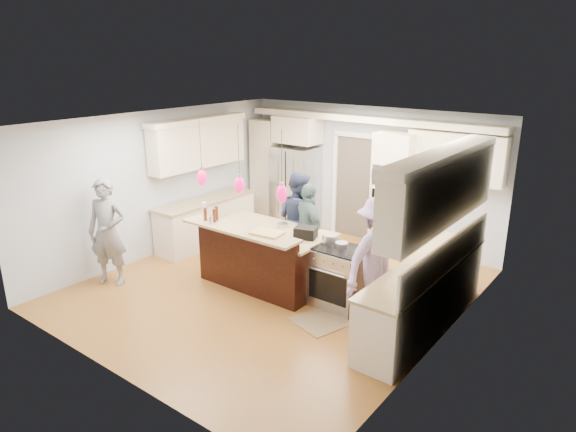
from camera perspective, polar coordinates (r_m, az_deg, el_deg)
name	(u,v)px	position (r m, az deg, el deg)	size (l,w,h in m)	color
ground_plane	(275,288)	(8.49, -1.45, -7.99)	(6.00, 6.00, 0.00)	#AC6D2F
room_shell	(274,180)	(7.87, -1.55, 4.02)	(5.54, 6.04, 2.72)	#B2BCC6
refrigerator	(295,188)	(11.04, 0.83, 3.11)	(0.90, 0.70, 1.80)	#B7B7BC
oven_column	(394,194)	(9.85, 11.74, 2.45)	(0.72, 0.69, 2.30)	beige
back_upper_cabinets	(331,156)	(10.53, 4.78, 6.62)	(5.30, 0.61, 2.54)	beige
right_counter_run	(430,257)	(7.18, 15.49, -4.42)	(0.64, 3.10, 2.51)	beige
left_cabinets	(203,192)	(10.25, -9.38, 2.62)	(0.64, 2.30, 2.51)	beige
kitchen_island	(266,256)	(8.49, -2.46, -4.42)	(2.10, 1.46, 1.12)	black
island_range	(341,277)	(7.80, 5.92, -6.79)	(0.82, 0.71, 0.92)	#B7B7BC
pendant_lights	(240,185)	(7.66, -5.41, 3.46)	(1.75, 0.15, 1.03)	black
person_bar_end	(107,232)	(8.85, -19.43, -1.69)	(0.65, 0.43, 1.79)	slate
person_far_left	(298,219)	(9.15, 1.11, -0.30)	(0.83, 0.65, 1.71)	#293250
person_far_right	(308,229)	(8.78, 2.28, -1.47)	(0.94, 0.39, 1.60)	#456061
person_range_side	(380,261)	(7.21, 10.22, -4.95)	(1.21, 0.69, 1.87)	#9880AD
floor_rug	(328,318)	(7.60, 4.52, -11.24)	(0.67, 0.99, 0.01)	#876849
water_bottle	(204,211)	(8.30, -9.28, 0.56)	(0.07, 0.07, 0.29)	silver
beer_bottle_a	(216,213)	(8.26, -7.96, 0.32)	(0.06, 0.06, 0.23)	#4A1E0D
beer_bottle_b	(205,214)	(8.26, -9.17, 0.19)	(0.05, 0.05, 0.21)	#4A1E0D
beer_bottle_c	(214,215)	(8.17, -8.18, 0.06)	(0.05, 0.05, 0.22)	#4A1E0D
drink_can	(211,220)	(8.10, -8.56, -0.44)	(0.07, 0.07, 0.13)	#B7B7BC
cutting_board	(267,233)	(7.58, -2.30, -1.91)	(0.45, 0.32, 0.04)	tan
pot_large	(330,239)	(7.79, 4.70, -2.54)	(0.24, 0.24, 0.14)	#B7B7BC
pot_small	(342,245)	(7.61, 5.98, -3.26)	(0.19, 0.19, 0.09)	#B7B7BC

